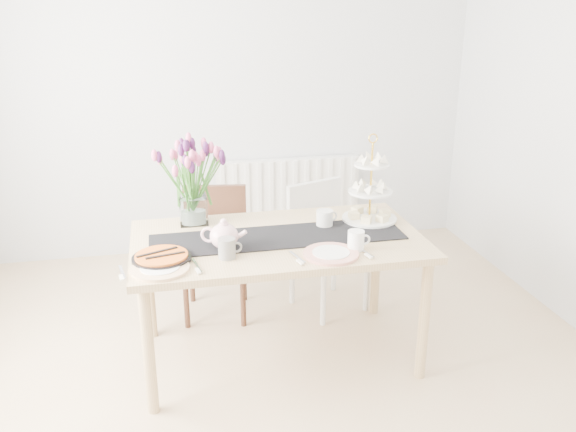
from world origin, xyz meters
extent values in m
plane|color=tan|center=(0.00, 0.00, 0.00)|extent=(4.50, 4.50, 0.00)
plane|color=silver|center=(0.00, 2.25, 1.30)|extent=(4.00, 0.00, 4.00)
cube|color=white|center=(0.50, 2.19, 0.45)|extent=(1.20, 0.08, 0.60)
cube|color=tan|center=(0.08, 0.50, 0.73)|extent=(1.60, 0.90, 0.04)
cylinder|color=tan|center=(-0.65, 0.12, 0.35)|extent=(0.06, 0.06, 0.71)
cylinder|color=tan|center=(0.81, 0.12, 0.35)|extent=(0.06, 0.06, 0.71)
cylinder|color=tan|center=(-0.65, 0.88, 0.35)|extent=(0.06, 0.06, 0.71)
cylinder|color=tan|center=(0.81, 0.88, 0.35)|extent=(0.06, 0.06, 0.71)
cube|color=#392014|center=(-0.22, 1.09, 0.42)|extent=(0.47, 0.47, 0.04)
cube|color=#392014|center=(-0.19, 1.28, 0.64)|extent=(0.42, 0.10, 0.39)
cylinder|color=#392014|center=(-0.43, 0.94, 0.20)|extent=(0.04, 0.04, 0.40)
cylinder|color=#392014|center=(-0.07, 0.88, 0.20)|extent=(0.04, 0.04, 0.40)
cylinder|color=#392014|center=(-0.37, 1.30, 0.20)|extent=(0.04, 0.04, 0.40)
cylinder|color=#392014|center=(-0.02, 1.24, 0.20)|extent=(0.04, 0.04, 0.40)
cube|color=white|center=(0.53, 1.02, 0.43)|extent=(0.54, 0.54, 0.04)
cube|color=white|center=(0.47, 1.20, 0.65)|extent=(0.40, 0.19, 0.40)
cylinder|color=white|center=(0.43, 0.79, 0.20)|extent=(0.04, 0.04, 0.41)
cylinder|color=white|center=(0.77, 0.92, 0.20)|extent=(0.04, 0.04, 0.41)
cylinder|color=white|center=(0.30, 1.13, 0.20)|extent=(0.04, 0.04, 0.41)
cylinder|color=white|center=(0.64, 1.26, 0.20)|extent=(0.04, 0.04, 0.41)
cube|color=black|center=(0.08, 0.50, 0.75)|extent=(1.40, 0.35, 0.01)
cube|color=silver|center=(-0.36, 0.84, 0.83)|extent=(0.16, 0.16, 0.16)
cylinder|color=gold|center=(0.66, 0.65, 0.99)|extent=(0.01, 0.01, 0.47)
cylinder|color=white|center=(0.66, 0.65, 0.77)|extent=(0.32, 0.32, 0.01)
cylinder|color=white|center=(0.66, 0.65, 0.93)|extent=(0.26, 0.26, 0.01)
cylinder|color=white|center=(0.66, 0.65, 1.09)|extent=(0.20, 0.20, 0.01)
cylinder|color=silver|center=(0.38, 0.62, 0.80)|extent=(0.12, 0.12, 0.10)
cylinder|color=black|center=(-0.55, 0.32, 0.76)|extent=(0.30, 0.30, 0.03)
cylinder|color=orange|center=(-0.55, 0.32, 0.78)|extent=(0.27, 0.27, 0.01)
cylinder|color=slate|center=(-0.23, 0.29, 0.80)|extent=(0.09, 0.09, 0.11)
cylinder|color=white|center=(0.45, 0.25, 0.80)|extent=(0.09, 0.09, 0.10)
cylinder|color=silver|center=(-0.57, 0.21, 0.76)|extent=(0.33, 0.33, 0.01)
cylinder|color=silver|center=(0.30, 0.21, 0.76)|extent=(0.35, 0.35, 0.01)
camera|label=1|loc=(-0.52, -2.57, 2.01)|focal=38.00mm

